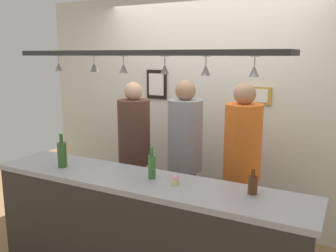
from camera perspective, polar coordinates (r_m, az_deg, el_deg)
The scene contains 18 objects.
back_wall at distance 4.08m, azimuth 6.54°, elevation 2.37°, with size 4.40×0.06×2.60m, color silver.
bar_counter at distance 2.90m, azimuth -5.71°, elevation -14.91°, with size 2.70×0.55×0.95m.
overhead_glass_rack at distance 2.77m, azimuth -3.92°, elevation 11.49°, with size 2.20×0.36×0.04m, color black.
hanging_wineglass_far_left at distance 3.31m, azimuth -16.96°, elevation 9.06°, with size 0.07×0.07×0.13m.
hanging_wineglass_left at distance 3.12m, azimuth -11.66°, elevation 9.21°, with size 0.07×0.07×0.13m.
hanging_wineglass_center_left at distance 2.83m, azimuth -7.08°, elevation 9.17°, with size 0.07×0.07×0.13m.
hanging_wineglass_center at distance 2.68m, azimuth -0.52°, elevation 9.14°, with size 0.07×0.07×0.13m.
hanging_wineglass_center_right at distance 2.50m, azimuth 6.01°, elevation 8.93°, with size 0.07×0.07×0.13m.
hanging_wineglass_right at distance 2.38m, azimuth 13.52°, elevation 8.57°, with size 0.07×0.07×0.13m.
person_left_brown_shirt at distance 3.84m, azimuth -5.38°, elevation -2.85°, with size 0.34×0.34×1.65m.
person_middle_grey_shirt at distance 3.55m, azimuth 2.72°, elevation -3.57°, with size 0.34×0.34×1.69m.
person_right_orange_shirt at distance 3.36m, azimuth 11.69°, elevation -4.71°, with size 0.34×0.34×1.68m.
bottle_champagne_green at distance 3.30m, azimuth -16.47°, elevation -4.26°, with size 0.08×0.08×0.30m.
bottle_beer_brown_stubby at distance 2.65m, azimuth 13.30°, elevation -8.99°, with size 0.07×0.07×0.18m.
bottle_beer_green_import at distance 2.88m, azimuth -2.57°, elevation -6.36°, with size 0.06×0.06×0.26m.
cupcake at distance 2.76m, azimuth 1.22°, elevation -8.58°, with size 0.06×0.06×0.08m.
picture_frame_lower_pair at distance 3.85m, azimuth 13.93°, elevation 4.73°, with size 0.30×0.02×0.18m.
picture_frame_caricature at distance 4.29m, azimuth -1.82°, elevation 6.62°, with size 0.26×0.02×0.34m.
Camera 1 is at (1.45, -2.67, 1.92)m, focal length 38.39 mm.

